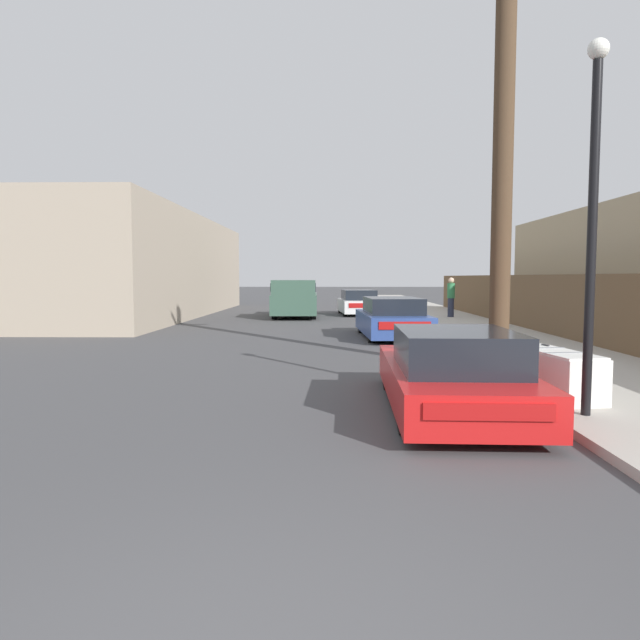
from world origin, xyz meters
The scene contains 11 objects.
sidewalk_curb centered at (5.30, 23.50, 0.06)m, with size 4.20×63.00×0.12m, color #ADA89E.
discarded_fridge centered at (3.73, 6.22, 0.46)m, with size 0.93×1.91×0.71m.
parked_sports_car_red centered at (2.06, 5.67, 0.54)m, with size 1.90×4.54×1.18m.
car_parked_mid centered at (2.27, 15.63, 0.60)m, with size 2.10×4.73×1.27m.
car_parked_far centered at (1.73, 26.56, 0.60)m, with size 2.14×4.27×1.27m.
pickup_truck centered at (-1.37, 24.49, 0.89)m, with size 2.20×5.33×1.78m.
utility_pole centered at (3.72, 9.06, 4.68)m, with size 1.80×0.40×8.99m.
street_lamp centered at (3.66, 4.96, 2.87)m, with size 0.26×0.26×4.75m.
wooden_fence centered at (7.25, 15.23, 1.06)m, with size 0.08×34.42×1.87m, color brown.
building_left_block centered at (-9.41, 25.92, 2.43)m, with size 7.00×20.88×4.87m, color tan.
pedestrian centered at (5.75, 23.33, 1.04)m, with size 0.34×0.34×1.77m.
Camera 1 is at (0.33, -2.41, 1.91)m, focal length 32.00 mm.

